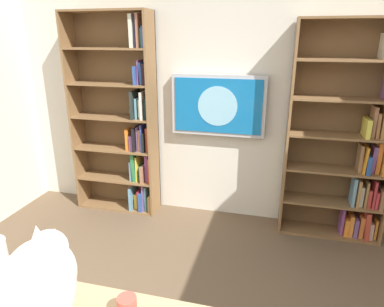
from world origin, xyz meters
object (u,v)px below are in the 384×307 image
Objects in this scene: bookshelf_left at (352,141)px; cat at (29,295)px; wall_mounted_tv at (218,106)px; bookshelf_right at (123,122)px.

cat is (1.50, 2.43, 0.02)m from bookshelf_left.
wall_mounted_tv is 1.53× the size of cat.
bookshelf_left is 0.96× the size of bookshelf_right.
bookshelf_right is at bearing -0.04° from bookshelf_left.
bookshelf_right reaches higher than cat.
bookshelf_right is 1.03m from wall_mounted_tv.
bookshelf_left reaches higher than cat.
wall_mounted_tv is at bearing -175.30° from bookshelf_right.
cat is at bearing 107.47° from bookshelf_right.
wall_mounted_tv is at bearing -3.79° from bookshelf_left.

